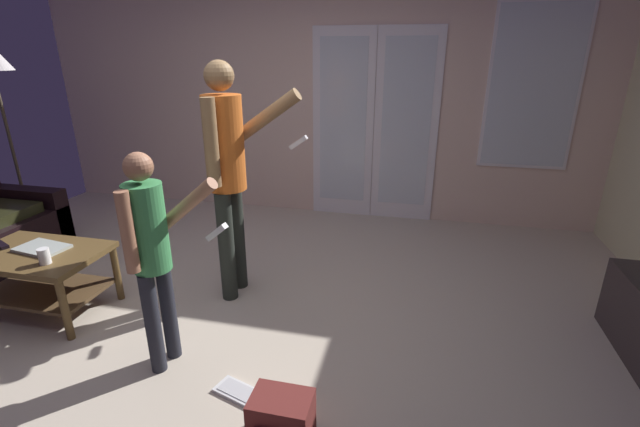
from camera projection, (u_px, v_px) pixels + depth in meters
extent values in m
cube|color=beige|center=(221.00, 331.00, 2.88)|extent=(6.11, 4.93, 0.02)
cube|color=beige|center=(310.00, 98.00, 4.65)|extent=(6.11, 0.06, 2.54)
cube|color=white|center=(343.00, 127.00, 4.64)|extent=(0.66, 0.02, 2.01)
cube|color=silver|center=(343.00, 123.00, 4.61)|extent=(0.50, 0.01, 1.71)
cube|color=white|center=(406.00, 130.00, 4.50)|extent=(0.66, 0.02, 2.01)
cube|color=silver|center=(406.00, 125.00, 4.47)|extent=(0.50, 0.01, 1.71)
cube|color=white|center=(533.00, 88.00, 4.10)|extent=(0.83, 0.02, 1.54)
cube|color=silver|center=(533.00, 88.00, 4.09)|extent=(0.77, 0.01, 1.48)
cube|color=black|center=(25.00, 216.00, 4.09)|extent=(0.89, 0.16, 0.56)
cube|color=brown|center=(37.00, 254.00, 2.95)|extent=(0.86, 0.57, 0.04)
cube|color=brown|center=(46.00, 290.00, 3.05)|extent=(0.78, 0.49, 0.02)
cylinder|color=brown|center=(65.00, 310.00, 2.72)|extent=(0.05, 0.05, 0.42)
cylinder|color=brown|center=(27.00, 262.00, 3.34)|extent=(0.05, 0.05, 0.42)
cylinder|color=brown|center=(117.00, 273.00, 3.18)|extent=(0.05, 0.05, 0.42)
cylinder|color=#272D26|center=(227.00, 247.00, 3.12)|extent=(0.11, 0.11, 0.83)
cylinder|color=#272D26|center=(237.00, 237.00, 3.29)|extent=(0.11, 0.11, 0.83)
cylinder|color=orange|center=(224.00, 143.00, 2.95)|extent=(0.27, 0.27, 0.65)
sphere|color=#987349|center=(219.00, 76.00, 2.79)|extent=(0.20, 0.20, 0.20)
cylinder|color=#987349|center=(211.00, 143.00, 2.77)|extent=(0.09, 0.09, 0.57)
cylinder|color=#987349|center=(265.00, 117.00, 3.00)|extent=(0.53, 0.11, 0.40)
cube|color=white|center=(298.00, 142.00, 3.00)|extent=(0.13, 0.04, 0.10)
cylinder|color=#22232C|center=(153.00, 324.00, 2.42)|extent=(0.09, 0.09, 0.62)
cylinder|color=#22232C|center=(169.00, 311.00, 2.54)|extent=(0.09, 0.09, 0.62)
cylinder|color=#3B8D4E|center=(147.00, 228.00, 2.28)|extent=(0.20, 0.20, 0.49)
sphere|color=#9E684B|center=(138.00, 167.00, 2.17)|extent=(0.15, 0.15, 0.15)
cylinder|color=#9E684B|center=(128.00, 233.00, 2.15)|extent=(0.07, 0.07, 0.43)
cylinder|color=#9E684B|center=(188.00, 204.00, 2.31)|extent=(0.38, 0.12, 0.33)
cube|color=white|center=(217.00, 232.00, 2.31)|extent=(0.13, 0.06, 0.11)
cylinder|color=#2A312E|center=(32.00, 226.00, 4.57)|extent=(0.26, 0.26, 0.02)
cylinder|color=#4E4331|center=(13.00, 152.00, 4.29)|extent=(0.03, 0.03, 1.61)
cube|color=maroon|center=(282.00, 419.00, 2.02)|extent=(0.29, 0.20, 0.25)
cube|color=white|center=(251.00, 398.00, 2.30)|extent=(0.46, 0.25, 0.02)
cube|color=silver|center=(251.00, 396.00, 2.30)|extent=(0.41, 0.21, 0.00)
cube|color=#AEB7AF|center=(42.00, 248.00, 2.98)|extent=(0.36, 0.26, 0.02)
cylinder|color=white|center=(44.00, 256.00, 2.77)|extent=(0.07, 0.07, 0.10)
cube|color=black|center=(1.00, 245.00, 3.03)|extent=(0.18, 0.11, 0.02)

